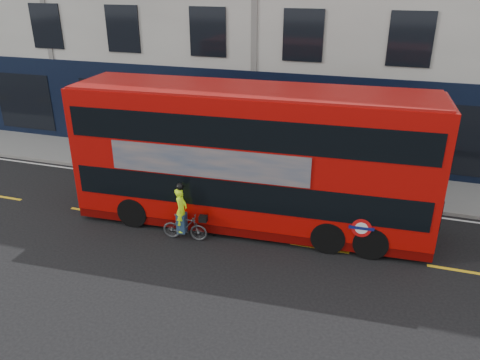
% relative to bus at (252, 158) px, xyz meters
% --- Properties ---
extents(ground, '(120.00, 120.00, 0.00)m').
position_rel_bus_xyz_m(ground, '(-1.56, -2.40, -2.34)').
color(ground, black).
rests_on(ground, ground).
extents(pavement, '(60.00, 3.00, 0.12)m').
position_rel_bus_xyz_m(pavement, '(-1.56, 4.10, -2.28)').
color(pavement, gray).
rests_on(pavement, ground).
extents(kerb, '(60.00, 0.12, 0.13)m').
position_rel_bus_xyz_m(kerb, '(-1.56, 2.60, -2.28)').
color(kerb, slate).
rests_on(kerb, ground).
extents(road_edge_line, '(58.00, 0.10, 0.01)m').
position_rel_bus_xyz_m(road_edge_line, '(-1.56, 2.30, -2.34)').
color(road_edge_line, silver).
rests_on(road_edge_line, ground).
extents(lane_dashes, '(58.00, 0.12, 0.01)m').
position_rel_bus_xyz_m(lane_dashes, '(-1.56, -0.90, -2.34)').
color(lane_dashes, yellow).
rests_on(lane_dashes, ground).
extents(bus, '(11.46, 3.13, 4.57)m').
position_rel_bus_xyz_m(bus, '(0.00, 0.00, 0.00)').
color(bus, '#AF0A07').
rests_on(bus, ground).
extents(cyclist, '(1.47, 0.57, 1.93)m').
position_rel_bus_xyz_m(cyclist, '(-1.72, -1.65, -1.69)').
color(cyclist, '#46494C').
rests_on(cyclist, ground).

